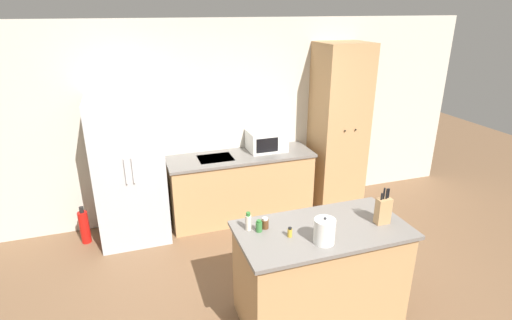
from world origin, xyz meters
TOP-DOWN VIEW (x-y plane):
  - ground_plane at (0.00, 0.00)m, footprint 14.00×14.00m
  - wall_back at (0.00, 2.33)m, footprint 7.20×0.06m
  - refrigerator at (-1.27, 1.95)m, footprint 0.80×0.73m
  - back_counter at (0.14, 2.00)m, footprint 1.93×0.63m
  - pantry_cabinet at (1.56, 2.00)m, footprint 0.67×0.63m
  - kitchen_island at (0.27, -0.04)m, footprint 1.51×0.78m
  - microwave at (0.53, 2.09)m, footprint 0.50×0.39m
  - knife_block at (0.81, -0.13)m, footprint 0.13×0.08m
  - spice_bottle_tall_dark at (-0.05, -0.07)m, footprint 0.04×0.04m
  - spice_bottle_short_red at (-0.20, 0.12)m, footprint 0.06×0.06m
  - spice_bottle_amber_oil at (-0.27, 0.09)m, footprint 0.06×0.06m
  - spice_bottle_green_herb at (-0.35, 0.14)m, footprint 0.05×0.05m
  - kettle at (0.17, -0.24)m, footprint 0.17×0.17m
  - fire_extinguisher at (-1.87, 1.98)m, footprint 0.12×0.12m

SIDE VIEW (x-z plane):
  - ground_plane at x=0.00m, z-range 0.00..0.00m
  - fire_extinguisher at x=-1.87m, z-range -0.03..0.46m
  - back_counter at x=0.14m, z-range 0.00..0.90m
  - kitchen_island at x=0.27m, z-range 0.00..0.93m
  - refrigerator at x=-1.27m, z-range 0.00..1.77m
  - spice_bottle_tall_dark at x=-0.05m, z-range 0.92..1.01m
  - spice_bottle_short_red at x=-0.20m, z-range 0.92..1.02m
  - spice_bottle_amber_oil at x=-0.27m, z-range 0.92..1.03m
  - spice_bottle_green_herb at x=-0.35m, z-range 0.92..1.09m
  - kettle at x=0.17m, z-range 0.91..1.15m
  - microwave at x=0.53m, z-range 0.90..1.17m
  - knife_block at x=0.81m, z-range 0.88..1.22m
  - pantry_cabinet at x=1.56m, z-range 0.00..2.30m
  - wall_back at x=0.00m, z-range 0.00..2.60m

